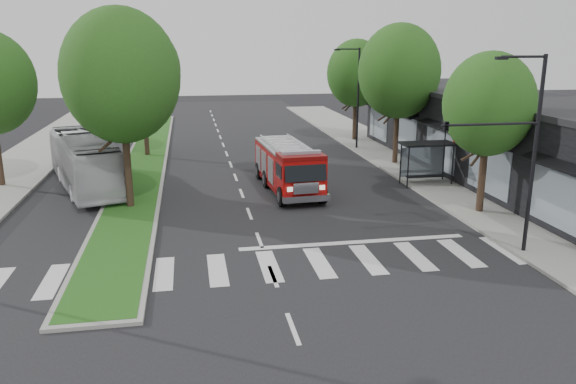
# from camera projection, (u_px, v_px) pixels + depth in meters

# --- Properties ---
(ground) EXTENTS (140.00, 140.00, 0.00)m
(ground) POSITION_uv_depth(u_px,v_px,m) (259.00, 240.00, 24.64)
(ground) COLOR black
(ground) RESTS_ON ground
(sidewalk_right) EXTENTS (5.00, 80.00, 0.15)m
(sidewalk_right) POSITION_uv_depth(u_px,v_px,m) (431.00, 175.00, 36.26)
(sidewalk_right) COLOR gray
(sidewalk_right) RESTS_ON ground
(median) EXTENTS (3.00, 50.00, 0.15)m
(median) POSITION_uv_depth(u_px,v_px,m) (146.00, 161.00, 40.72)
(median) COLOR gray
(median) RESTS_ON ground
(storefront_row) EXTENTS (8.00, 30.00, 5.00)m
(storefront_row) POSITION_uv_depth(u_px,v_px,m) (499.00, 136.00, 36.40)
(storefront_row) COLOR black
(storefront_row) RESTS_ON ground
(bus_shelter) EXTENTS (3.20, 1.60, 2.61)m
(bus_shelter) POSITION_uv_depth(u_px,v_px,m) (426.00, 152.00, 33.77)
(bus_shelter) COLOR black
(bus_shelter) RESTS_ON ground
(tree_right_near) EXTENTS (4.40, 4.40, 8.05)m
(tree_right_near) POSITION_uv_depth(u_px,v_px,m) (489.00, 104.00, 27.08)
(tree_right_near) COLOR black
(tree_right_near) RESTS_ON ground
(tree_right_mid) EXTENTS (5.60, 5.60, 9.72)m
(tree_right_mid) POSITION_uv_depth(u_px,v_px,m) (399.00, 71.00, 38.23)
(tree_right_mid) COLOR black
(tree_right_mid) RESTS_ON ground
(tree_right_far) EXTENTS (5.00, 5.00, 8.73)m
(tree_right_far) POSITION_uv_depth(u_px,v_px,m) (356.00, 73.00, 47.91)
(tree_right_far) COLOR black
(tree_right_far) RESTS_ON ground
(tree_median_near) EXTENTS (5.80, 5.80, 10.16)m
(tree_median_near) POSITION_uv_depth(u_px,v_px,m) (121.00, 76.00, 27.56)
(tree_median_near) COLOR black
(tree_median_near) RESTS_ON ground
(tree_median_far) EXTENTS (5.60, 5.60, 9.72)m
(tree_median_far) POSITION_uv_depth(u_px,v_px,m) (142.00, 69.00, 40.96)
(tree_median_far) COLOR black
(tree_median_far) RESTS_ON ground
(streetlight_right_near) EXTENTS (4.08, 0.22, 8.00)m
(streetlight_right_near) POSITION_uv_depth(u_px,v_px,m) (515.00, 142.00, 21.74)
(streetlight_right_near) COLOR black
(streetlight_right_near) RESTS_ON ground
(streetlight_right_far) EXTENTS (2.11, 0.20, 8.00)m
(streetlight_right_far) POSITION_uv_depth(u_px,v_px,m) (356.00, 94.00, 44.26)
(streetlight_right_far) COLOR black
(streetlight_right_far) RESTS_ON ground
(fire_engine) EXTENTS (3.02, 8.44, 2.88)m
(fire_engine) POSITION_uv_depth(u_px,v_px,m) (288.00, 167.00, 32.64)
(fire_engine) COLOR #5D0505
(fire_engine) RESTS_ON ground
(city_bus) EXTENTS (6.07, 11.66, 3.18)m
(city_bus) POSITION_uv_depth(u_px,v_px,m) (85.00, 161.00, 33.22)
(city_bus) COLOR silver
(city_bus) RESTS_ON ground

